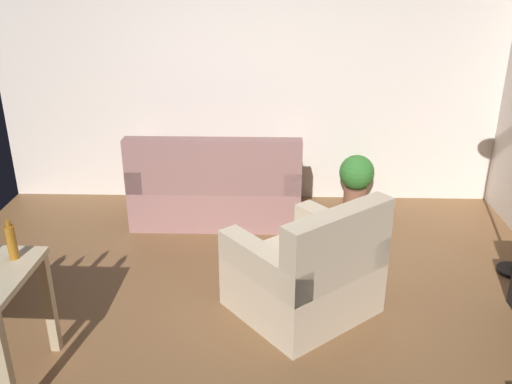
{
  "coord_description": "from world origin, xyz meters",
  "views": [
    {
      "loc": [
        0.21,
        -3.47,
        2.43
      ],
      "look_at": [
        0.1,
        0.5,
        0.75
      ],
      "focal_mm": 38.96,
      "sensor_mm": 36.0,
      "label": 1
    }
  ],
  "objects": [
    {
      "name": "ground_plane",
      "position": [
        0.0,
        0.0,
        -0.01
      ],
      "size": [
        5.2,
        4.4,
        0.02
      ],
      "primitive_type": "cube",
      "color": "brown"
    },
    {
      "name": "wall_rear",
      "position": [
        0.0,
        2.2,
        1.35
      ],
      "size": [
        5.2,
        0.1,
        2.7
      ],
      "primitive_type": "cube",
      "color": "silver",
      "rests_on": "ground_plane"
    },
    {
      "name": "couch",
      "position": [
        -0.32,
        1.59,
        0.31
      ],
      "size": [
        1.63,
        0.84,
        0.92
      ],
      "rotation": [
        0.0,
        0.0,
        3.14
      ],
      "color": "#996B66",
      "rests_on": "ground_plane"
    },
    {
      "name": "potted_plant",
      "position": [
        1.1,
        1.9,
        0.33
      ],
      "size": [
        0.36,
        0.36,
        0.57
      ],
      "color": "brown",
      "rests_on": "ground_plane"
    },
    {
      "name": "armchair",
      "position": [
        0.49,
        0.01,
        0.32
      ],
      "size": [
        1.23,
        1.22,
        0.92
      ],
      "rotation": [
        0.0,
        0.0,
        3.83
      ],
      "color": "beige",
      "rests_on": "ground_plane"
    },
    {
      "name": "bottle_amber",
      "position": [
        -1.33,
        -0.59,
        0.87
      ],
      "size": [
        0.06,
        0.06,
        0.25
      ],
      "color": "#9E6019",
      "rests_on": "desk"
    }
  ]
}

